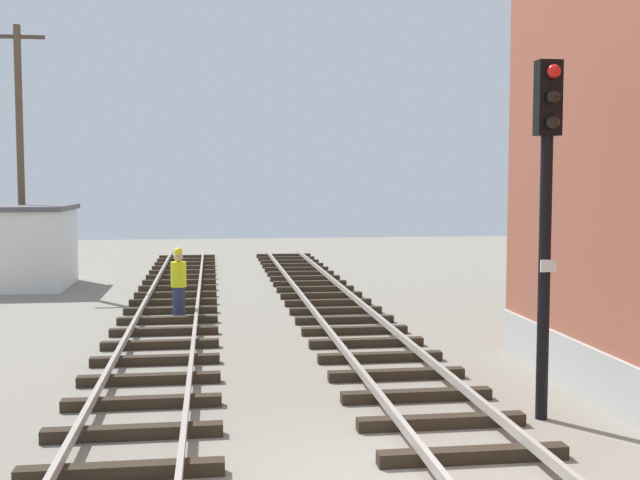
{
  "coord_description": "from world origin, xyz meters",
  "views": [
    {
      "loc": [
        -2.19,
        -8.89,
        3.62
      ],
      "look_at": [
        0.45,
        10.37,
        2.14
      ],
      "focal_mm": 44.65,
      "sensor_mm": 36.0,
      "label": 1
    }
  ],
  "objects_px": {
    "control_hut": "(26,246)",
    "utility_pole_far": "(20,151)",
    "track_worker_foreground": "(179,284)",
    "signal_mast": "(546,196)"
  },
  "relations": [
    {
      "from": "control_hut",
      "to": "track_worker_foreground",
      "type": "height_order",
      "value": "control_hut"
    },
    {
      "from": "track_worker_foreground",
      "to": "control_hut",
      "type": "bearing_deg",
      "value": 127.46
    },
    {
      "from": "signal_mast",
      "to": "control_hut",
      "type": "height_order",
      "value": "signal_mast"
    },
    {
      "from": "control_hut",
      "to": "track_worker_foreground",
      "type": "relative_size",
      "value": 2.03
    },
    {
      "from": "control_hut",
      "to": "utility_pole_far",
      "type": "height_order",
      "value": "utility_pole_far"
    },
    {
      "from": "control_hut",
      "to": "utility_pole_far",
      "type": "xyz_separation_m",
      "value": [
        -0.22,
        0.57,
        3.21
      ]
    },
    {
      "from": "utility_pole_far",
      "to": "track_worker_foreground",
      "type": "height_order",
      "value": "utility_pole_far"
    },
    {
      "from": "signal_mast",
      "to": "control_hut",
      "type": "distance_m",
      "value": 19.96
    },
    {
      "from": "control_hut",
      "to": "utility_pole_far",
      "type": "bearing_deg",
      "value": 110.97
    },
    {
      "from": "signal_mast",
      "to": "utility_pole_far",
      "type": "bearing_deg",
      "value": 123.67
    }
  ]
}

